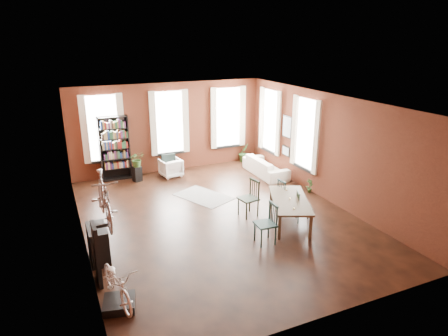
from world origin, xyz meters
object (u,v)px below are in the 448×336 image
plant_stand (137,174)px  console_table (98,244)px  dining_chair_b (248,198)px  white_armchair (171,167)px  dining_chair_c (304,207)px  cream_sofa (266,164)px  dining_chair_a (265,224)px  bike_trainer (119,304)px  bookshelf (115,148)px  dining_table (289,211)px  dining_chair_d (286,194)px  bicycle_floor (116,266)px

plant_stand → console_table: bearing=-111.8°
dining_chair_b → white_armchair: bearing=-174.7°
dining_chair_c → console_table: bearing=112.0°
dining_chair_c → cream_sofa: size_ratio=0.41×
dining_chair_b → dining_chair_a: bearing=-21.1°
bike_trainer → console_table: (-0.10, 1.85, 0.32)m
dining_chair_a → dining_chair_b: 1.56m
dining_chair_a → bookshelf: 6.54m
dining_chair_a → cream_sofa: size_ratio=0.48×
dining_table → plant_stand: dining_table is taller
white_armchair → console_table: (-3.07, -4.68, 0.05)m
cream_sofa → bookshelf: bearing=71.0°
bike_trainer → console_table: bearing=93.2°
dining_chair_d → console_table: size_ratio=1.11×
white_armchair → dining_chair_a: bearing=88.6°
dining_chair_d → console_table: bearing=93.3°
white_armchair → console_table: size_ratio=0.88×
console_table → bicycle_floor: (0.10, -1.87, 0.50)m
dining_chair_a → dining_chair_d: dining_chair_a is taller
dining_chair_d → white_armchair: bearing=25.0°
dining_chair_b → bicycle_floor: (-3.98, -2.56, 0.39)m
bike_trainer → white_armchair: bearing=65.6°
bookshelf → white_armchair: size_ratio=3.12×
cream_sofa → bike_trainer: cream_sofa is taller
bookshelf → bike_trainer: bookshelf is taller
dining_chair_c → bookshelf: 6.77m
dining_chair_a → bicycle_floor: (-3.65, -1.04, 0.40)m
dining_chair_b → bookshelf: (-2.80, 4.51, 0.59)m
dining_table → console_table: 4.88m
dining_chair_d → plant_stand: (-3.41, 4.03, -0.18)m
plant_stand → bicycle_floor: 6.83m
dining_chair_c → bike_trainer: 5.43m
bike_trainer → dining_chair_a: bearing=15.7°
dining_chair_d → bookshelf: size_ratio=0.41×
plant_stand → white_armchair: bearing=-0.3°
dining_chair_a → plant_stand: bearing=-158.0°
dining_chair_c → white_armchair: bearing=48.6°
bike_trainer → console_table: console_table is taller
dining_table → console_table: (-4.88, 0.14, 0.06)m
bookshelf → console_table: bearing=-103.8°
dining_chair_a → bike_trainer: bearing=-71.1°
plant_stand → cream_sofa: bearing=-15.3°
dining_chair_b → dining_chair_d: bearing=79.7°
dining_chair_d → white_armchair: dining_chair_d is taller
dining_table → bicycle_floor: bicycle_floor is taller
dining_table → dining_chair_b: 1.16m
bike_trainer → bicycle_floor: 0.82m
dining_chair_c → plant_stand: bearing=59.1°
dining_table → dining_chair_a: 1.33m
cream_sofa → plant_stand: size_ratio=3.95×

